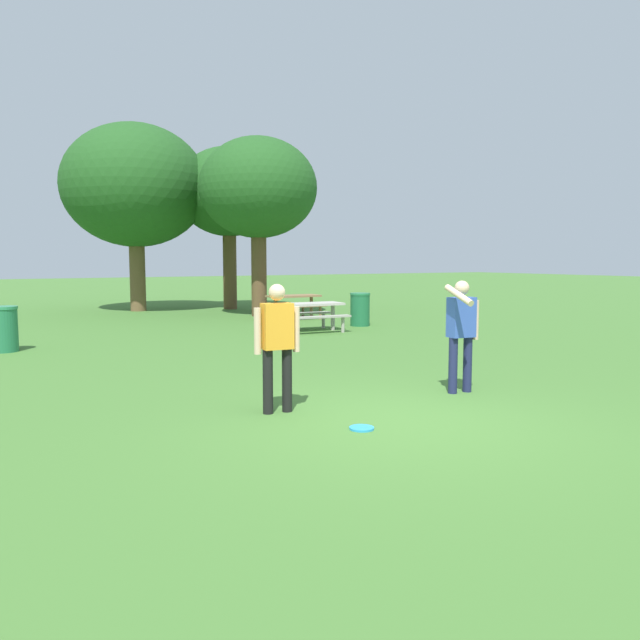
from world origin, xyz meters
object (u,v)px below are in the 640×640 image
object	(u,v)px
frisbee	(362,428)
tree_broad_center	(135,186)
picnic_table_far	(294,301)
trash_can_beside_table	(360,309)
trash_can_further_along	(4,329)
tree_slender_mid	(229,193)
tree_far_right	(258,189)
person_thrower	(462,327)
picnic_table_near	(311,311)
person_catcher	(277,339)

from	to	relation	value
frisbee	tree_broad_center	bearing A→B (deg)	83.88
picnic_table_far	trash_can_beside_table	bearing A→B (deg)	-77.35
trash_can_further_along	tree_slender_mid	world-z (taller)	tree_slender_mid
tree_far_right	tree_slender_mid	world-z (taller)	tree_slender_mid
person_thrower	trash_can_further_along	xyz separation A→B (m)	(-5.50, 7.86, -0.48)
trash_can_beside_table	tree_broad_center	size ratio (longest dim) A/B	0.14
picnic_table_near	tree_broad_center	xyz separation A→B (m)	(-2.34, 9.02, 4.04)
trash_can_beside_table	tree_broad_center	bearing A→B (deg)	116.55
picnic_table_near	person_thrower	bearing A→B (deg)	-103.58
picnic_table_near	trash_can_further_along	bearing A→B (deg)	179.52
person_thrower	trash_can_further_along	size ratio (longest dim) A/B	1.71
person_catcher	tree_broad_center	world-z (taller)	tree_broad_center
frisbee	trash_can_beside_table	distance (m)	11.09
person_thrower	tree_far_right	xyz separation A→B (m)	(2.59, 12.64, 3.31)
tree_far_right	tree_broad_center	bearing A→B (deg)	126.03
trash_can_further_along	tree_slender_mid	size ratio (longest dim) A/B	0.16
tree_far_right	person_thrower	bearing A→B (deg)	-101.58
trash_can_further_along	trash_can_beside_table	bearing A→B (deg)	2.69
person_catcher	tree_broad_center	bearing A→B (deg)	81.79
frisbee	trash_can_beside_table	size ratio (longest dim) A/B	0.30
trash_can_beside_table	tree_slender_mid	world-z (taller)	tree_slender_mid
trash_can_further_along	tree_slender_mid	xyz separation A→B (m)	(8.36, 8.07, 3.97)
person_thrower	frisbee	distance (m)	2.69
person_thrower	picnic_table_near	xyz separation A→B (m)	(1.88, 7.80, -0.40)
frisbee	picnic_table_near	bearing A→B (deg)	64.05
person_thrower	trash_can_beside_table	distance (m)	9.15
trash_can_beside_table	picnic_table_far	bearing A→B (deg)	102.65
frisbee	tree_broad_center	size ratio (longest dim) A/B	0.04
picnic_table_near	tree_far_right	bearing A→B (deg)	81.71
tree_slender_mid	picnic_table_near	bearing A→B (deg)	-96.88
trash_can_further_along	person_thrower	bearing A→B (deg)	-55.05
tree_broad_center	frisbee	bearing A→B (deg)	-96.12
picnic_table_far	tree_slender_mid	distance (m)	6.13
person_thrower	trash_can_further_along	world-z (taller)	person_thrower
person_thrower	tree_slender_mid	world-z (taller)	tree_slender_mid
tree_far_right	tree_slender_mid	bearing A→B (deg)	85.21
person_catcher	picnic_table_far	xyz separation A→B (m)	(5.99, 10.92, -0.38)
person_catcher	trash_can_further_along	size ratio (longest dim) A/B	1.71
tree_far_right	tree_slender_mid	distance (m)	3.31
picnic_table_near	tree_slender_mid	distance (m)	9.06
trash_can_beside_table	tree_slender_mid	bearing A→B (deg)	97.03
picnic_table_far	trash_can_further_along	size ratio (longest dim) A/B	1.78
tree_broad_center	tree_slender_mid	size ratio (longest dim) A/B	1.11
tree_far_right	picnic_table_far	bearing A→B (deg)	-68.58
picnic_table_near	trash_can_beside_table	size ratio (longest dim) A/B	1.87
picnic_table_far	trash_can_beside_table	world-z (taller)	trash_can_beside_table
person_thrower	tree_broad_center	world-z (taller)	tree_broad_center
picnic_table_near	trash_can_further_along	xyz separation A→B (m)	(-7.38, 0.06, -0.08)
frisbee	tree_broad_center	distance (m)	18.41
person_thrower	trash_can_further_along	bearing A→B (deg)	124.95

